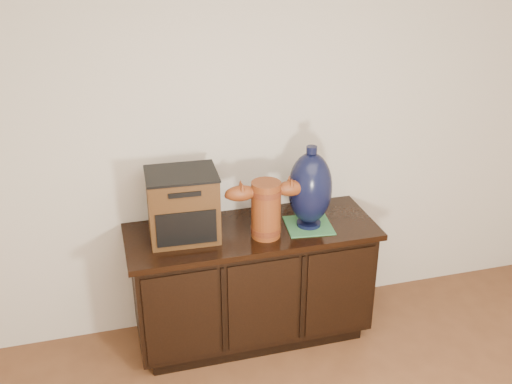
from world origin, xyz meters
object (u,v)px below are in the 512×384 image
object	(u,v)px
terracotta_vessel	(266,206)
lamp_base	(310,189)
sideboard	(252,282)
spray_can	(215,206)
tv_radio	(183,205)

from	to	relation	value
terracotta_vessel	lamp_base	bearing A→B (deg)	11.17
sideboard	spray_can	world-z (taller)	spray_can
spray_can	sideboard	bearing A→B (deg)	-43.66
lamp_base	spray_can	bearing A→B (deg)	156.43
terracotta_vessel	lamp_base	world-z (taller)	lamp_base
lamp_base	sideboard	bearing A→B (deg)	171.30
tv_radio	spray_can	size ratio (longest dim) A/B	2.16
tv_radio	spray_can	distance (m)	0.28
sideboard	lamp_base	xyz separation A→B (m)	(0.33, -0.05, 0.61)
terracotta_vessel	lamp_base	distance (m)	0.28
sideboard	spray_can	distance (m)	0.52
sideboard	terracotta_vessel	distance (m)	0.57
lamp_base	spray_can	distance (m)	0.58
tv_radio	lamp_base	world-z (taller)	lamp_base
terracotta_vessel	tv_radio	distance (m)	0.46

